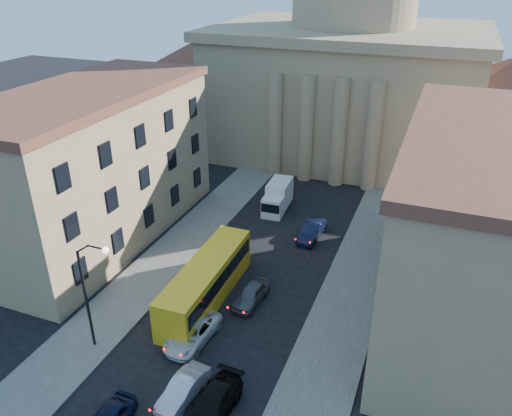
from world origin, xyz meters
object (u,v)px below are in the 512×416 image
at_px(street_lamp, 90,287).
at_px(car_right_near, 184,389).
at_px(city_bus, 206,280).
at_px(box_truck, 278,197).

bearing_deg(street_lamp, car_right_near, -13.23).
bearing_deg(city_bus, car_right_near, -72.96).
xyz_separation_m(car_right_near, city_bus, (-3.14, 9.70, 1.15)).
bearing_deg(box_truck, street_lamp, -103.37).
height_order(street_lamp, box_truck, street_lamp).
bearing_deg(car_right_near, box_truck, 102.70).
distance_m(street_lamp, box_truck, 26.19).
bearing_deg(car_right_near, street_lamp, 172.86).
bearing_deg(city_bus, street_lamp, -121.37).
relative_size(car_right_near, city_bus, 0.35).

